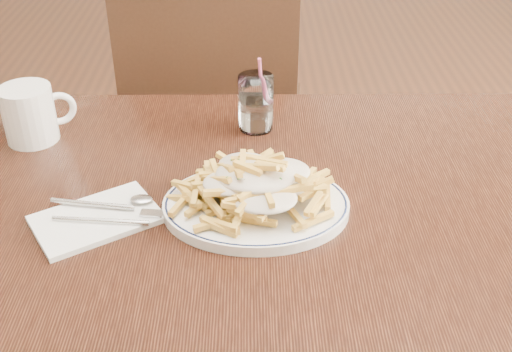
{
  "coord_description": "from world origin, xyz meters",
  "views": [
    {
      "loc": [
        -0.01,
        -0.91,
        1.38
      ],
      "look_at": [
        -0.0,
        -0.05,
        0.82
      ],
      "focal_mm": 45.0,
      "sensor_mm": 36.0,
      "label": 1
    }
  ],
  "objects_px": {
    "fries_plate": "(256,206)",
    "chair_far": "(215,105)",
    "table": "(257,231)",
    "coffee_mug": "(31,114)",
    "water_glass": "(256,106)",
    "loaded_fries": "(256,181)"
  },
  "relations": [
    {
      "from": "table",
      "to": "water_glass",
      "type": "bearing_deg",
      "value": 90.17
    },
    {
      "from": "fries_plate",
      "to": "water_glass",
      "type": "bearing_deg",
      "value": 89.56
    },
    {
      "from": "chair_far",
      "to": "water_glass",
      "type": "height_order",
      "value": "chair_far"
    },
    {
      "from": "chair_far",
      "to": "fries_plate",
      "type": "bearing_deg",
      "value": -81.8
    },
    {
      "from": "chair_far",
      "to": "fries_plate",
      "type": "xyz_separation_m",
      "value": [
        0.11,
        -0.76,
        0.19
      ]
    },
    {
      "from": "fries_plate",
      "to": "coffee_mug",
      "type": "distance_m",
      "value": 0.5
    },
    {
      "from": "chair_far",
      "to": "loaded_fries",
      "type": "distance_m",
      "value": 0.8
    },
    {
      "from": "table",
      "to": "fries_plate",
      "type": "height_order",
      "value": "fries_plate"
    },
    {
      "from": "fries_plate",
      "to": "coffee_mug",
      "type": "height_order",
      "value": "coffee_mug"
    },
    {
      "from": "table",
      "to": "coffee_mug",
      "type": "bearing_deg",
      "value": 155.44
    },
    {
      "from": "chair_far",
      "to": "coffee_mug",
      "type": "distance_m",
      "value": 0.65
    },
    {
      "from": "water_glass",
      "to": "table",
      "type": "bearing_deg",
      "value": -89.83
    },
    {
      "from": "chair_far",
      "to": "water_glass",
      "type": "relative_size",
      "value": 6.51
    },
    {
      "from": "loaded_fries",
      "to": "chair_far",
      "type": "bearing_deg",
      "value": 98.2
    },
    {
      "from": "table",
      "to": "chair_far",
      "type": "xyz_separation_m",
      "value": [
        -0.11,
        0.71,
        -0.1
      ]
    },
    {
      "from": "chair_far",
      "to": "coffee_mug",
      "type": "height_order",
      "value": "chair_far"
    },
    {
      "from": "chair_far",
      "to": "loaded_fries",
      "type": "height_order",
      "value": "chair_far"
    },
    {
      "from": "table",
      "to": "water_glass",
      "type": "distance_m",
      "value": 0.27
    },
    {
      "from": "fries_plate",
      "to": "chair_far",
      "type": "bearing_deg",
      "value": 98.2
    },
    {
      "from": "table",
      "to": "fries_plate",
      "type": "xyz_separation_m",
      "value": [
        -0.0,
        -0.05,
        0.09
      ]
    },
    {
      "from": "water_glass",
      "to": "coffee_mug",
      "type": "bearing_deg",
      "value": -174.4
    },
    {
      "from": "fries_plate",
      "to": "loaded_fries",
      "type": "height_order",
      "value": "loaded_fries"
    }
  ]
}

